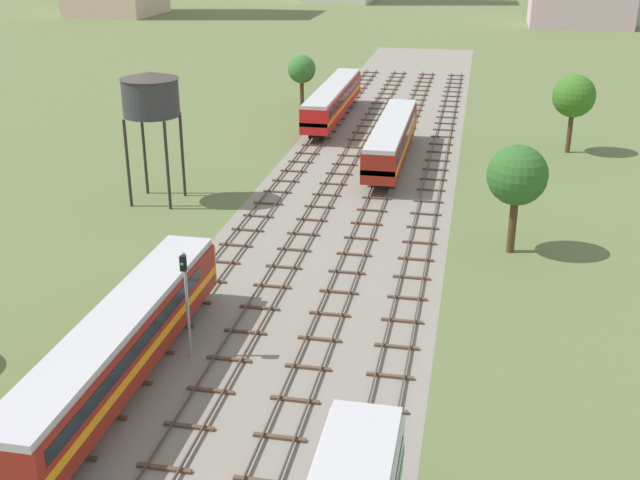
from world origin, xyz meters
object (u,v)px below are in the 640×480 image
Objects in this scene: water_tower at (150,95)px; signal_post_nearest at (186,293)px; passenger_coach_far_left_midfar at (333,98)px; diesel_railcar_centre_left_mid at (392,138)px; diesel_railcar_far_left_near at (119,342)px.

water_tower reaches higher than signal_post_nearest.
water_tower is (-8.98, -29.79, 6.05)m from passenger_coach_far_left_midfar.
diesel_railcar_centre_left_mid is 0.93× the size of passenger_coach_far_left_midfar.
passenger_coach_far_left_midfar is at bearing 90.00° from diesel_railcar_far_left_near.
signal_post_nearest is (11.08, -23.08, -4.94)m from water_tower.
passenger_coach_far_left_midfar is 52.92m from signal_post_nearest.
water_tower is 1.77× the size of signal_post_nearest.
passenger_coach_far_left_midfar is 31.70m from water_tower.
diesel_railcar_far_left_near is at bearing -120.46° from signal_post_nearest.
diesel_railcar_centre_left_mid is 37.58m from signal_post_nearest.
diesel_railcar_centre_left_mid is at bearing 80.32° from signal_post_nearest.
diesel_railcar_centre_left_mid is 1.96× the size of water_tower.
diesel_railcar_far_left_near is 0.93× the size of passenger_coach_far_left_midfar.
passenger_coach_far_left_midfar is at bearing 73.23° from water_tower.
water_tower is at bearing -106.77° from passenger_coach_far_left_midfar.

